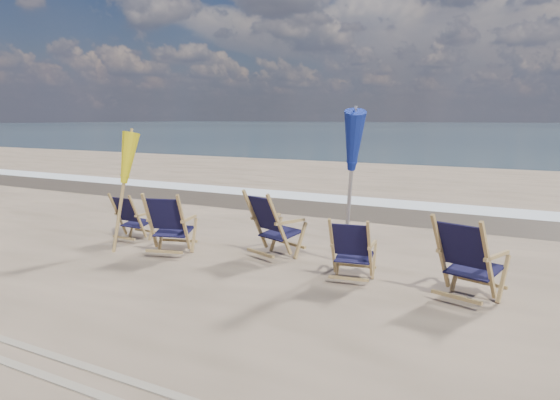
% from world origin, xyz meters
% --- Properties ---
extents(surf_foam, '(200.00, 1.40, 0.01)m').
position_xyz_m(surf_foam, '(0.00, 8.30, 0.00)').
color(surf_foam, silver).
rests_on(surf_foam, ground).
extents(wet_sand_strip, '(200.00, 2.60, 0.00)m').
position_xyz_m(wet_sand_strip, '(0.00, 6.80, 0.00)').
color(wet_sand_strip, '#42362A').
rests_on(wet_sand_strip, ground).
extents(beach_chair_0, '(0.58, 0.65, 0.89)m').
position_xyz_m(beach_chair_0, '(-2.57, 1.62, 0.44)').
color(beach_chair_0, black).
rests_on(beach_chair_0, ground).
extents(beach_chair_1, '(0.86, 0.91, 1.05)m').
position_xyz_m(beach_chair_1, '(-1.23, 1.27, 0.52)').
color(beach_chair_1, black).
rests_on(beach_chair_1, ground).
extents(beach_chair_2, '(0.93, 0.98, 1.09)m').
position_xyz_m(beach_chair_2, '(0.24, 1.76, 0.55)').
color(beach_chair_2, black).
rests_on(beach_chair_2, ground).
extents(beach_chair_3, '(0.68, 0.74, 0.91)m').
position_xyz_m(beach_chair_3, '(1.85, 1.37, 0.45)').
color(beach_chair_3, black).
rests_on(beach_chair_3, ground).
extents(beach_chair_4, '(0.88, 0.94, 1.08)m').
position_xyz_m(beach_chair_4, '(3.37, 1.15, 0.54)').
color(beach_chair_4, black).
rests_on(beach_chair_4, ground).
extents(umbrella_yellow, '(0.30, 0.30, 1.99)m').
position_xyz_m(umbrella_yellow, '(-2.43, 1.13, 1.47)').
color(umbrella_yellow, '#9C7B45').
rests_on(umbrella_yellow, ground).
extents(umbrella_blue, '(0.30, 0.30, 2.43)m').
position_xyz_m(umbrella_blue, '(1.33, 1.90, 1.88)').
color(umbrella_blue, '#A5A5AD').
rests_on(umbrella_blue, ground).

